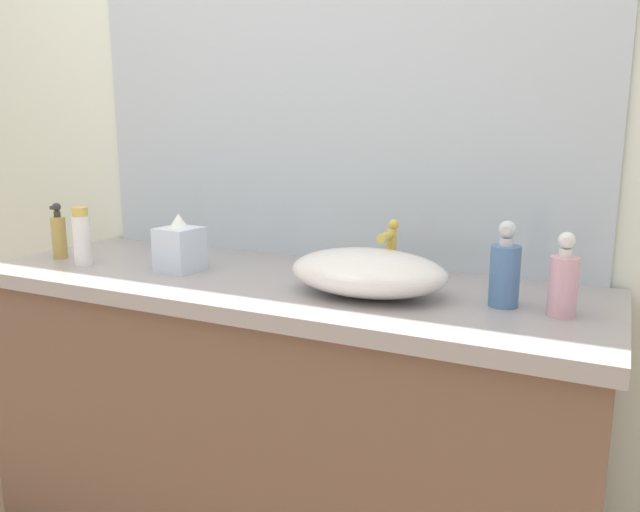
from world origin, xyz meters
The scene contains 10 objects.
bathroom_wall_rear centered at (0.00, 0.73, 1.30)m, with size 6.00×0.06×2.60m, color silver.
vanity_counter centered at (0.12, 0.39, 0.43)m, with size 1.75×0.60×0.86m.
wall_mirror_panel centered at (0.12, 0.69, 1.32)m, with size 1.65×0.01×0.92m, color #B2BCC6.
sink_basin centered at (0.40, 0.35, 0.91)m, with size 0.40×0.27×0.11m, color silver.
faucet centered at (0.40, 0.51, 0.95)m, with size 0.03×0.11×0.16m.
soap_dispenser centered at (0.72, 0.39, 0.94)m, with size 0.07×0.07×0.20m.
lotion_bottle centered at (-0.63, 0.33, 0.93)m, with size 0.04×0.04×0.18m.
perfume_bottle centered at (0.85, 0.37, 0.94)m, with size 0.06×0.06×0.19m.
spray_can centered at (-0.49, 0.28, 0.94)m, with size 0.05×0.05×0.18m.
tissue_box centered at (-0.18, 0.35, 0.93)m, with size 0.12×0.12×0.17m.
Camera 1 is at (0.96, -1.05, 1.27)m, focal length 35.10 mm.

